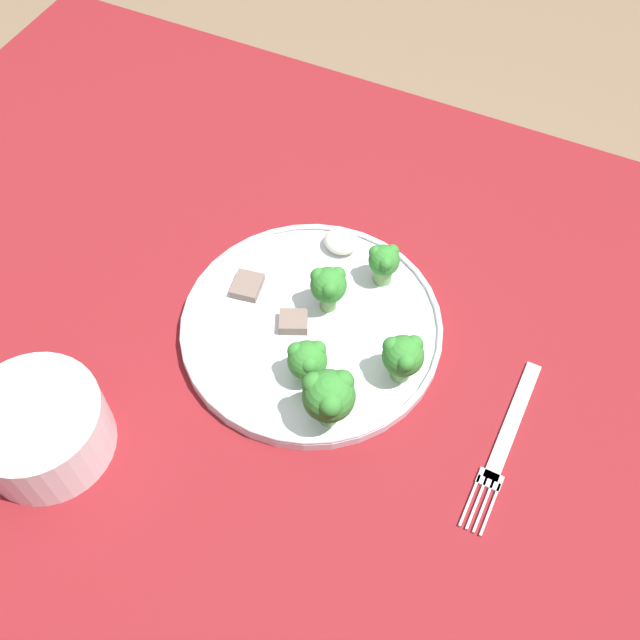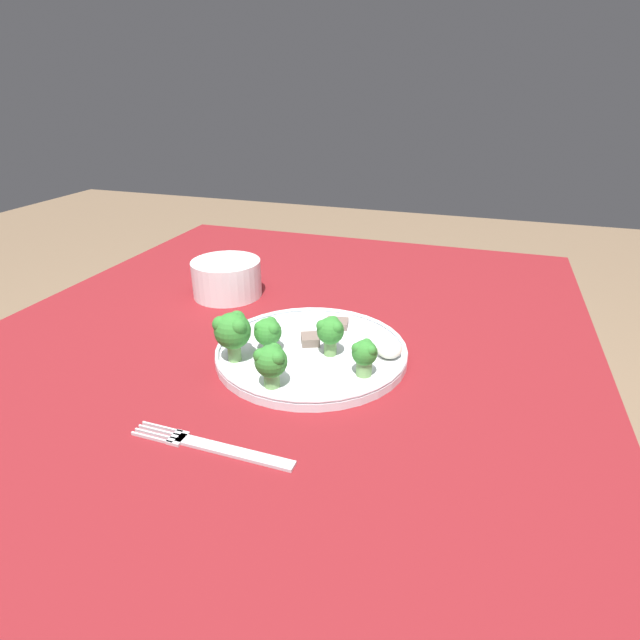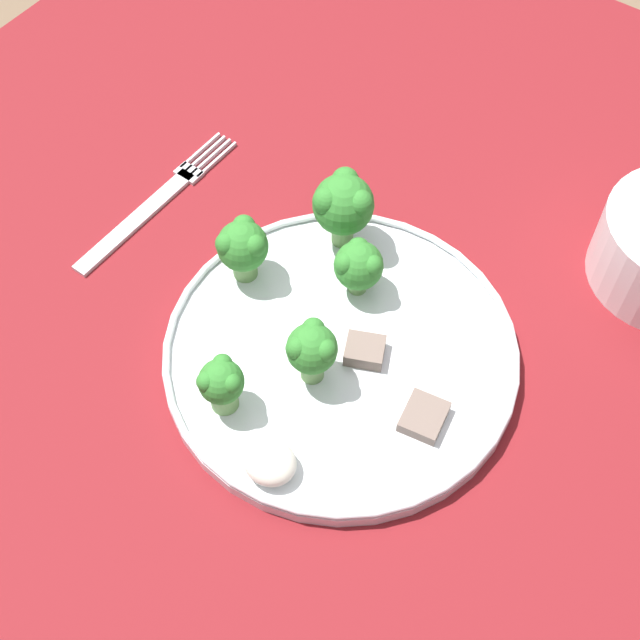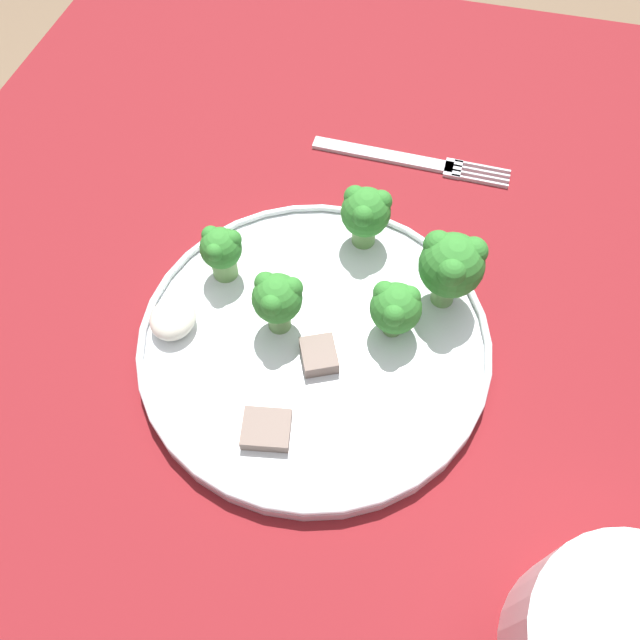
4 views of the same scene
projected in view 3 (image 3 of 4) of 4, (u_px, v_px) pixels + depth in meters
name	position (u px, v px, depth m)	size (l,w,h in m)	color
ground_plane	(384.00, 596.00, 1.33)	(8.00, 8.00, 0.00)	#7F664C
table	(424.00, 391.00, 0.81)	(1.15, 0.97, 0.73)	maroon
dinner_plate	(341.00, 353.00, 0.71)	(0.28, 0.28, 0.02)	white
fork	(156.00, 203.00, 0.80)	(0.02, 0.20, 0.00)	silver
broccoli_floret_near_rim_left	(359.00, 265.00, 0.71)	(0.04, 0.04, 0.05)	#709E56
broccoli_floret_center_left	(312.00, 349.00, 0.66)	(0.04, 0.04, 0.06)	#709E56
broccoli_floret_back_left	(243.00, 246.00, 0.72)	(0.04, 0.04, 0.06)	#709E56
broccoli_floret_front_left	(221.00, 383.00, 0.65)	(0.04, 0.03, 0.05)	#709E56
broccoli_floret_center_back	(343.00, 204.00, 0.73)	(0.05, 0.05, 0.07)	#709E56
meat_slice_front_slice	(424.00, 417.00, 0.67)	(0.04, 0.04, 0.01)	#756056
meat_slice_middle_slice	(365.00, 350.00, 0.70)	(0.04, 0.04, 0.01)	#756056
sauce_dollop	(270.00, 462.00, 0.64)	(0.04, 0.04, 0.02)	silver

